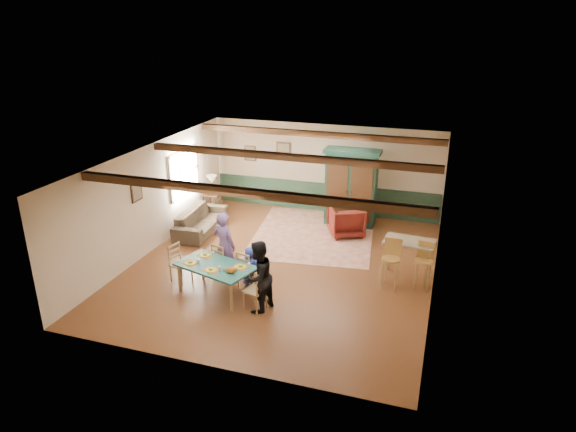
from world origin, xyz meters
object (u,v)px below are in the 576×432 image
(sofa, at_px, (201,220))
(end_table, at_px, (213,203))
(dining_chair_far_left, at_px, (223,260))
(dining_chair_end_right, at_px, (255,290))
(bar_stool_right, at_px, (423,267))
(dining_table, at_px, (216,280))
(table_lamp, at_px, (212,185))
(armoire, at_px, (351,188))
(person_woman, at_px, (258,277))
(counter_table, at_px, (408,259))
(armchair, at_px, (346,221))
(person_man, at_px, (224,245))
(cat, at_px, (230,270))
(bar_stool_left, at_px, (391,265))
(dining_chair_end_left, at_px, (181,264))
(dining_chair_far_right, at_px, (248,269))
(person_child, at_px, (250,266))

(sofa, relative_size, end_table, 3.43)
(dining_chair_far_left, bearing_deg, dining_chair_end_right, 155.08)
(dining_chair_far_left, distance_m, bar_stool_right, 4.47)
(dining_table, relative_size, table_lamp, 2.89)
(dining_chair_end_right, relative_size, armoire, 0.39)
(person_woman, relative_size, sofa, 0.71)
(counter_table, bearing_deg, armchair, 132.30)
(person_man, distance_m, cat, 1.20)
(person_woman, xyz_separation_m, sofa, (-3.04, 3.41, -0.44))
(bar_stool_left, relative_size, bar_stool_right, 1.06)
(dining_table, relative_size, bar_stool_right, 1.55)
(dining_chair_end_left, xyz_separation_m, cat, (1.47, -0.52, 0.33))
(armoire, height_order, sofa, armoire)
(dining_chair_far_left, distance_m, dining_chair_end_left, 0.95)
(dining_chair_end_right, distance_m, table_lamp, 5.81)
(person_man, relative_size, sofa, 0.74)
(cat, relative_size, table_lamp, 0.58)
(cat, xyz_separation_m, armoire, (1.47, 5.13, 0.33))
(dining_chair_end_right, relative_size, counter_table, 0.78)
(end_table, bearing_deg, sofa, -77.82)
(end_table, height_order, bar_stool_left, bar_stool_left)
(dining_chair_end_left, distance_m, table_lamp, 4.40)
(dining_chair_far_left, height_order, bar_stool_right, bar_stool_right)
(dining_chair_far_left, relative_size, bar_stool_right, 0.82)
(dining_table, height_order, dining_chair_end_left, dining_chair_end_left)
(bar_stool_right, bearing_deg, armoire, 130.69)
(dining_chair_far_left, bearing_deg, dining_chair_far_right, 180.00)
(armchair, bearing_deg, dining_chair_far_left, 30.87)
(dining_table, distance_m, bar_stool_right, 4.51)
(person_man, relative_size, counter_table, 1.42)
(dining_chair_end_left, distance_m, sofa, 2.94)
(dining_chair_far_right, distance_m, person_woman, 1.07)
(dining_chair_end_right, distance_m, person_man, 1.64)
(sofa, bearing_deg, counter_table, -104.24)
(dining_chair_end_left, relative_size, bar_stool_right, 0.82)
(dining_chair_end_right, distance_m, person_child, 1.01)
(table_lamp, bearing_deg, dining_chair_end_right, -55.82)
(person_man, height_order, armchair, person_man)
(armoire, distance_m, bar_stool_left, 3.87)
(dining_table, height_order, dining_chair_far_right, dining_chair_far_right)
(dining_chair_end_right, height_order, end_table, dining_chair_end_right)
(person_child, distance_m, bar_stool_right, 3.79)
(person_child, relative_size, table_lamp, 1.62)
(armchair, bearing_deg, dining_chair_far_right, 41.47)
(dining_chair_end_right, distance_m, bar_stool_right, 3.73)
(dining_chair_far_left, distance_m, counter_table, 4.21)
(armchair, bearing_deg, dining_table, 37.73)
(dining_chair_end_left, bearing_deg, armchair, -22.22)
(end_table, distance_m, bar_stool_left, 6.54)
(dining_table, bearing_deg, dining_chair_end_left, 163.80)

